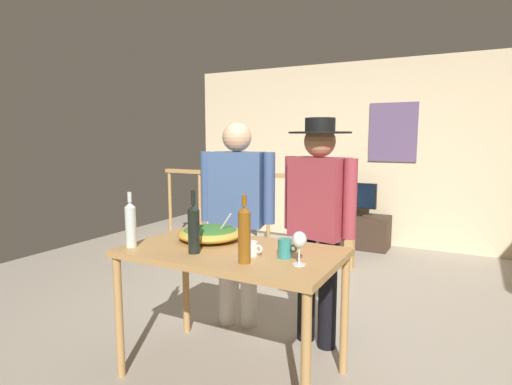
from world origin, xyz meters
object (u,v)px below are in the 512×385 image
(stair_railing, at_px, (282,205))
(wine_bottle_amber, at_px, (244,234))
(mug_white, at_px, (251,249))
(person_standing_left, at_px, (237,208))
(salad_bowl, at_px, (210,233))
(wine_bottle_clear, at_px, (131,224))
(tv_console, at_px, (355,231))
(wine_bottle_dark, at_px, (194,228))
(framed_picture, at_px, (393,132))
(wine_glass, at_px, (299,241))
(mug_teal, at_px, (285,248))
(serving_table, at_px, (232,263))
(person_standing_right, at_px, (318,213))
(flat_screen_tv, at_px, (356,196))

(stair_railing, height_order, wine_bottle_amber, wine_bottle_amber)
(mug_white, xyz_separation_m, person_standing_left, (-0.49, 0.70, 0.09))
(salad_bowl, xyz_separation_m, wine_bottle_clear, (-0.35, -0.36, 0.09))
(tv_console, relative_size, wine_bottle_dark, 2.41)
(framed_picture, relative_size, wine_glass, 4.29)
(framed_picture, relative_size, person_standing_left, 0.49)
(wine_glass, height_order, wine_bottle_amber, wine_bottle_amber)
(wine_bottle_clear, xyz_separation_m, mug_teal, (0.94, 0.22, -0.09))
(serving_table, relative_size, wine_bottle_clear, 3.80)
(wine_glass, bearing_deg, tv_console, 99.33)
(person_standing_left, bearing_deg, framed_picture, -115.45)
(serving_table, height_order, wine_bottle_dark, wine_bottle_dark)
(person_standing_right, bearing_deg, mug_teal, 106.78)
(tv_console, xyz_separation_m, salad_bowl, (-0.14, -3.33, 0.64))
(wine_bottle_clear, relative_size, person_standing_left, 0.21)
(wine_bottle_clear, bearing_deg, wine_bottle_dark, 8.79)
(serving_table, bearing_deg, wine_bottle_clear, -157.87)
(framed_picture, distance_m, mug_teal, 3.82)
(serving_table, xyz_separation_m, wine_glass, (0.48, -0.10, 0.22))
(wine_glass, xyz_separation_m, wine_bottle_dark, (-0.64, -0.07, 0.02))
(person_standing_right, bearing_deg, wine_bottle_amber, 95.44)
(flat_screen_tv, height_order, wine_glass, wine_glass)
(salad_bowl, relative_size, mug_teal, 3.77)
(salad_bowl, relative_size, wine_bottle_amber, 1.14)
(flat_screen_tv, height_order, wine_bottle_clear, wine_bottle_clear)
(wine_bottle_clear, bearing_deg, flat_screen_tv, 82.52)
(framed_picture, distance_m, mug_white, 3.88)
(tv_console, bearing_deg, flat_screen_tv, -90.00)
(tv_console, height_order, salad_bowl, salad_bowl)
(serving_table, height_order, mug_white, mug_white)
(framed_picture, relative_size, stair_railing, 0.29)
(wine_bottle_amber, xyz_separation_m, person_standing_left, (-0.53, 0.84, -0.03))
(person_standing_left, bearing_deg, wine_glass, 123.41)
(salad_bowl, relative_size, wine_glass, 2.33)
(stair_railing, relative_size, tv_console, 2.97)
(framed_picture, height_order, serving_table, framed_picture)
(person_standing_right, bearing_deg, wine_glass, 115.68)
(wine_bottle_clear, bearing_deg, mug_teal, 13.35)
(serving_table, bearing_deg, framed_picture, 85.55)
(flat_screen_tv, relative_size, person_standing_left, 0.34)
(salad_bowl, bearing_deg, serving_table, -27.37)
(salad_bowl, bearing_deg, wine_bottle_clear, -133.61)
(wine_bottle_dark, distance_m, wine_bottle_amber, 0.36)
(flat_screen_tv, bearing_deg, framed_picture, 39.01)
(wine_bottle_amber, bearing_deg, person_standing_left, 122.31)
(wine_bottle_amber, xyz_separation_m, mug_teal, (0.16, 0.19, -0.11))
(wine_bottle_amber, bearing_deg, wine_bottle_clear, -177.37)
(wine_bottle_dark, relative_size, mug_teal, 3.29)
(serving_table, xyz_separation_m, mug_white, (0.17, -0.06, 0.13))
(wine_bottle_clear, height_order, person_standing_left, person_standing_left)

